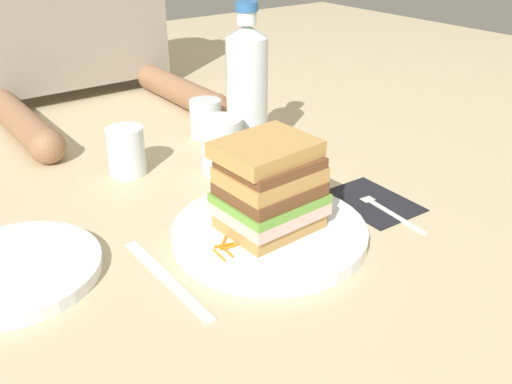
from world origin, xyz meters
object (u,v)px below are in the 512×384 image
main_plate (269,232)px  side_plate (14,270)px  juice_glass (222,148)px  empty_tumbler_0 (206,119)px  knife (169,280)px  napkin_dark (371,201)px  empty_tumbler_1 (126,151)px  water_bottle (247,90)px  sandwich (269,187)px  fork (382,206)px

main_plate → side_plate: bearing=158.8°
juice_glass → empty_tumbler_0: juice_glass is taller
knife → juice_glass: juice_glass is taller
main_plate → napkin_dark: (0.19, -0.01, -0.01)m
empty_tumbler_0 → main_plate: bearing=-109.7°
juice_glass → empty_tumbler_1: juice_glass is taller
empty_tumbler_0 → side_plate: (-0.43, -0.25, -0.03)m
knife → side_plate: (-0.15, 0.12, 0.01)m
juice_glass → water_bottle: water_bottle is taller
sandwich → knife: 0.17m
water_bottle → side_plate: 0.48m
fork → water_bottle: 0.31m
napkin_dark → side_plate: (-0.49, 0.13, 0.01)m
napkin_dark → water_bottle: size_ratio=0.52×
knife → empty_tumbler_1: empty_tumbler_1 is taller
juice_glass → side_plate: (-0.37, -0.10, -0.03)m
empty_tumbler_1 → side_plate: bearing=-141.8°
knife → juice_glass: size_ratio=2.14×
fork → side_plate: 0.51m
empty_tumbler_0 → side_plate: 0.50m
juice_glass → empty_tumbler_0: size_ratio=1.28×
main_plate → water_bottle: 0.31m
knife → water_bottle: size_ratio=0.75×
knife → sandwich: bearing=2.4°
knife → side_plate: bearing=139.9°
napkin_dark → empty_tumbler_0: bearing=98.2°
sandwich → knife: size_ratio=0.65×
water_bottle → side_plate: bearing=-163.5°
sandwich → fork: sandwich is taller
sandwich → napkin_dark: sandwich is taller
fork → knife: fork is taller
empty_tumbler_0 → juice_glass: bearing=-112.6°
main_plate → water_bottle: water_bottle is taller
sandwich → empty_tumbler_1: size_ratio=1.60×
napkin_dark → juice_glass: size_ratio=1.46×
fork → water_bottle: water_bottle is taller
fork → juice_glass: 0.28m
water_bottle → empty_tumbler_1: water_bottle is taller
napkin_dark → juice_glass: (-0.12, 0.23, 0.04)m
sandwich → empty_tumbler_0: bearing=70.2°
napkin_dark → fork: bearing=-95.5°
sandwich → juice_glass: bearing=72.2°
sandwich → napkin_dark: bearing=-3.8°
main_plate → napkin_dark: bearing=-3.5°
fork → napkin_dark: bearing=84.5°
water_bottle → sandwich: bearing=-120.2°
water_bottle → empty_tumbler_0: size_ratio=3.63×
napkin_dark → knife: size_ratio=0.69×
main_plate → sandwich: 0.07m
sandwich → fork: size_ratio=0.78×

